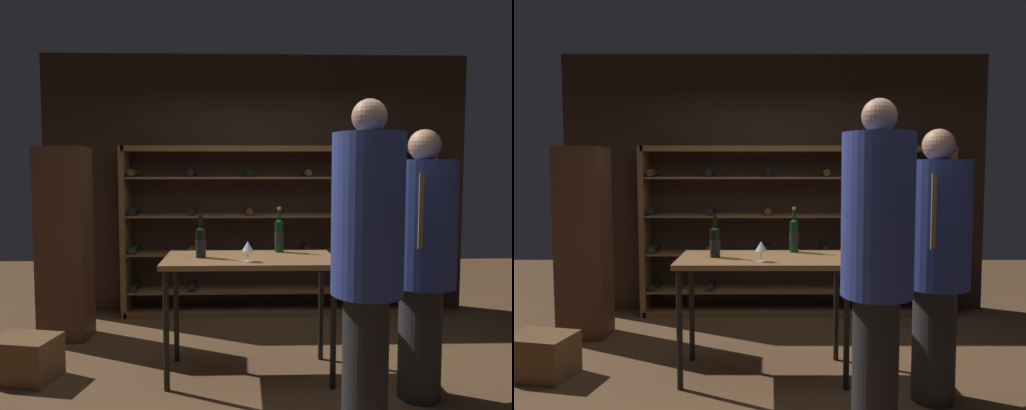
# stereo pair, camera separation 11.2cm
# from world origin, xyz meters

# --- Properties ---
(ground_plane) EXTENTS (10.02, 10.02, 0.00)m
(ground_plane) POSITION_xyz_m (0.00, 0.00, 0.00)
(ground_plane) COLOR brown
(back_wall) EXTENTS (4.74, 0.10, 2.88)m
(back_wall) POSITION_xyz_m (0.00, 2.01, 1.44)
(back_wall) COLOR #332319
(back_wall) RESTS_ON ground
(wine_rack) EXTENTS (3.40, 0.32, 1.86)m
(wine_rack) POSITION_xyz_m (0.23, 1.80, 0.92)
(wine_rack) COLOR brown
(wine_rack) RESTS_ON ground
(tasting_table) EXTENTS (1.31, 0.65, 0.93)m
(tasting_table) POSITION_xyz_m (-0.10, 0.22, 0.83)
(tasting_table) COLOR brown
(tasting_table) RESTS_ON ground
(person_host_in_suit) EXTENTS (0.45, 0.45, 1.88)m
(person_host_in_suit) POSITION_xyz_m (1.08, -0.21, 1.03)
(person_host_in_suit) COLOR #272727
(person_host_in_suit) RESTS_ON ground
(person_guest_khaki) EXTENTS (0.42, 0.42, 2.01)m
(person_guest_khaki) POSITION_xyz_m (0.57, -0.71, 1.12)
(person_guest_khaki) COLOR #242424
(person_guest_khaki) RESTS_ON ground
(wine_crate) EXTENTS (0.54, 0.43, 0.33)m
(wine_crate) POSITION_xyz_m (-1.83, 0.17, 0.17)
(wine_crate) COLOR brown
(wine_crate) RESTS_ON ground
(display_cabinet) EXTENTS (0.44, 0.36, 1.82)m
(display_cabinet) POSITION_xyz_m (-1.84, 1.09, 0.91)
(display_cabinet) COLOR #4C2D1E
(display_cabinet) RESTS_ON ground
(wine_bottle_red_label) EXTENTS (0.08, 0.08, 0.37)m
(wine_bottle_red_label) POSITION_xyz_m (0.14, 0.45, 1.07)
(wine_bottle_red_label) COLOR black
(wine_bottle_red_label) RESTS_ON tasting_table
(wine_bottle_black_capsule) EXTENTS (0.08, 0.08, 0.33)m
(wine_bottle_black_capsule) POSITION_xyz_m (-0.48, 0.22, 1.05)
(wine_bottle_black_capsule) COLOR black
(wine_bottle_black_capsule) RESTS_ON tasting_table
(wine_glass_stemmed_center) EXTENTS (0.09, 0.09, 0.15)m
(wine_glass_stemmed_center) POSITION_xyz_m (-0.12, 0.04, 1.04)
(wine_glass_stemmed_center) COLOR silver
(wine_glass_stemmed_center) RESTS_ON tasting_table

